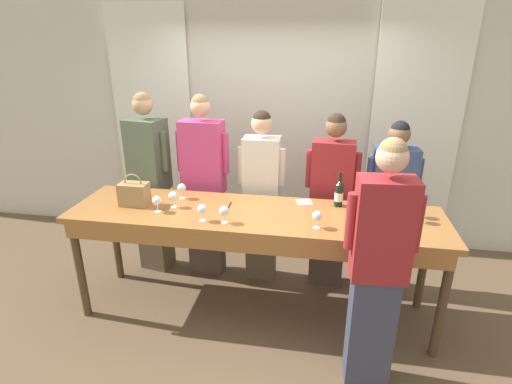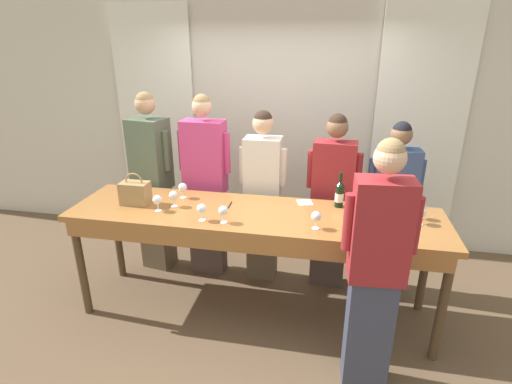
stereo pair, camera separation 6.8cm
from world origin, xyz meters
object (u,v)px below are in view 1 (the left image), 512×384
(wine_glass_back_left, at_px, (182,188))
(wine_glass_back_mid, at_px, (420,211))
(wine_glass_center_mid, at_px, (173,196))
(wine_glass_front_right, at_px, (317,216))
(wine_glass_center_right, at_px, (224,211))
(wine_glass_back_right, at_px, (157,201))
(tasting_bar, at_px, (254,224))
(wine_bottle, at_px, (339,193))
(wine_glass_center_left, at_px, (202,209))
(guest_navy_coat, at_px, (390,208))
(wine_glass_front_mid, at_px, (394,209))
(wine_glass_front_left, at_px, (420,206))
(guest_olive_jacket, at_px, (151,183))
(host_pouring, at_px, (378,267))
(guest_pink_top, at_px, (204,187))
(guest_striped_shirt, at_px, (331,201))
(handbag, at_px, (134,194))
(guest_cream_sweater, at_px, (261,195))

(wine_glass_back_left, height_order, wine_glass_back_mid, same)
(wine_glass_center_mid, bearing_deg, wine_glass_back_mid, 1.00)
(wine_glass_front_right, bearing_deg, wine_glass_center_mid, 170.84)
(wine_glass_center_right, height_order, wine_glass_back_right, same)
(wine_glass_back_left, xyz_separation_m, wine_glass_back_right, (-0.10, -0.32, -0.00))
(wine_glass_center_mid, xyz_separation_m, wine_glass_back_right, (-0.10, -0.12, -0.00))
(tasting_bar, bearing_deg, wine_glass_center_right, -132.95)
(wine_bottle, distance_m, wine_glass_center_left, 1.16)
(guest_navy_coat, bearing_deg, wine_glass_back_right, -160.04)
(wine_glass_center_mid, xyz_separation_m, guest_navy_coat, (1.87, 0.60, -0.22))
(wine_glass_front_mid, xyz_separation_m, wine_glass_center_right, (-1.30, -0.27, 0.00))
(wine_glass_front_left, distance_m, guest_olive_jacket, 2.53)
(wine_glass_front_mid, xyz_separation_m, wine_glass_back_left, (-1.80, 0.15, 0.00))
(guest_navy_coat, distance_m, host_pouring, 1.24)
(wine_glass_front_left, bearing_deg, guest_pink_top, 166.44)
(wine_glass_front_mid, xyz_separation_m, guest_olive_jacket, (-2.28, 0.55, -0.13))
(wine_glass_front_mid, bearing_deg, guest_striped_shirt, 131.05)
(wine_glass_front_mid, xyz_separation_m, wine_glass_front_right, (-0.59, -0.24, 0.00))
(wine_glass_back_right, height_order, guest_navy_coat, guest_navy_coat)
(host_pouring, bearing_deg, wine_glass_center_mid, 159.37)
(tasting_bar, bearing_deg, wine_glass_back_mid, 2.18)
(wine_glass_front_left, bearing_deg, host_pouring, -117.55)
(wine_glass_center_right, bearing_deg, guest_navy_coat, 31.00)
(wine_glass_center_right, height_order, host_pouring, host_pouring)
(wine_glass_front_right, distance_m, guest_navy_coat, 1.05)
(wine_glass_center_right, bearing_deg, wine_glass_back_left, 139.15)
(handbag, bearing_deg, wine_glass_center_mid, 1.25)
(wine_glass_front_left, relative_size, guest_navy_coat, 0.08)
(wine_glass_center_right, xyz_separation_m, host_pouring, (1.12, -0.38, -0.14))
(wine_glass_front_mid, relative_size, wine_glass_back_mid, 1.00)
(tasting_bar, xyz_separation_m, host_pouring, (0.93, -0.60, 0.05))
(wine_glass_front_left, relative_size, host_pouring, 0.08)
(guest_olive_jacket, bearing_deg, wine_glass_front_left, -10.57)
(wine_glass_back_left, bearing_deg, tasting_bar, -17.37)
(wine_bottle, xyz_separation_m, wine_glass_back_mid, (0.61, -0.23, -0.02))
(handbag, relative_size, host_pouring, 0.16)
(wine_glass_front_mid, height_order, wine_glass_back_right, same)
(wine_glass_front_right, bearing_deg, wine_glass_back_mid, 16.32)
(guest_olive_jacket, distance_m, guest_pink_top, 0.56)
(wine_glass_front_right, height_order, wine_glass_center_mid, same)
(guest_striped_shirt, bearing_deg, guest_pink_top, 180.00)
(wine_glass_front_mid, xyz_separation_m, wine_glass_center_mid, (-1.80, -0.05, 0.00))
(wine_glass_front_right, bearing_deg, guest_striped_shirt, 81.72)
(guest_cream_sweater, relative_size, guest_striped_shirt, 1.00)
(wine_glass_front_left, xyz_separation_m, wine_glass_front_right, (-0.80, -0.33, 0.00))
(wine_glass_front_right, relative_size, guest_navy_coat, 0.08)
(wine_glass_center_mid, distance_m, wine_glass_back_mid, 1.99)
(wine_glass_center_left, bearing_deg, wine_glass_center_right, -1.64)
(guest_striped_shirt, bearing_deg, wine_glass_front_right, -98.28)
(wine_glass_front_left, bearing_deg, wine_bottle, 168.35)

